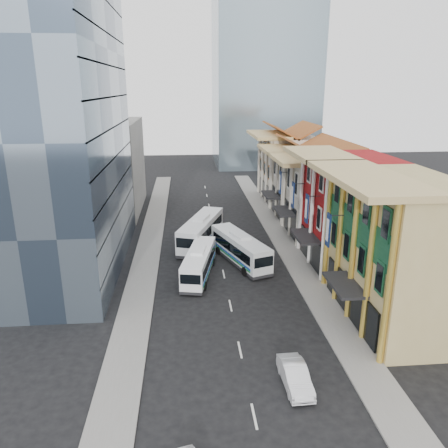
{
  "coord_description": "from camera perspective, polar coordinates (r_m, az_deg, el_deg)",
  "views": [
    {
      "loc": [
        -3.73,
        -27.36,
        19.04
      ],
      "look_at": [
        0.44,
        19.51,
        4.14
      ],
      "focal_mm": 35.0,
      "sensor_mm": 36.0,
      "label": 1
    }
  ],
  "objects": [
    {
      "name": "sedan_right",
      "position": [
        30.91,
        9.27,
        -19.01
      ],
      "size": [
        1.69,
        4.49,
        1.47
      ],
      "primitive_type": "imported",
      "rotation": [
        0.0,
        0.0,
        0.03
      ],
      "color": "silver",
      "rests_on": "ground"
    },
    {
      "name": "shophouse_cream_mid",
      "position": [
        66.8,
        10.47,
        5.14
      ],
      "size": [
        8.0,
        9.0,
        10.0
      ],
      "primitive_type": "cube",
      "color": "beige",
      "rests_on": "ground"
    },
    {
      "name": "office_tower",
      "position": [
        48.39,
        -21.43,
        11.6
      ],
      "size": [
        12.0,
        26.0,
        30.0
      ],
      "primitive_type": "cube",
      "color": "#405065",
      "rests_on": "ground"
    },
    {
      "name": "shophouse_cream_far",
      "position": [
        76.68,
        8.44,
        7.21
      ],
      "size": [
        8.0,
        12.0,
        11.0
      ],
      "primitive_type": "cube",
      "color": "beige",
      "rests_on": "ground"
    },
    {
      "name": "shophouse_cream_near",
      "position": [
        58.41,
        12.77,
        3.22
      ],
      "size": [
        8.0,
        9.0,
        10.0
      ],
      "primitive_type": "cube",
      "color": "beige",
      "rests_on": "ground"
    },
    {
      "name": "bus_right",
      "position": [
        48.96,
        2.11,
        -3.17
      ],
      "size": [
        5.97,
        10.92,
        3.43
      ],
      "primitive_type": null,
      "rotation": [
        0.0,
        0.0,
        0.34
      ],
      "color": "silver",
      "rests_on": "ground"
    },
    {
      "name": "office_block_far",
      "position": [
        71.46,
        -15.02,
        7.27
      ],
      "size": [
        10.0,
        18.0,
        14.0
      ],
      "primitive_type": "cube",
      "color": "gray",
      "rests_on": "ground"
    },
    {
      "name": "shophouse_tan",
      "position": [
        39.13,
        22.25,
        -3.26
      ],
      "size": [
        8.0,
        14.0,
        12.0
      ],
      "primitive_type": "cube",
      "color": "tan",
      "rests_on": "ground"
    },
    {
      "name": "bus_left_far",
      "position": [
        54.46,
        -3.0,
        -0.83
      ],
      "size": [
        6.42,
        11.89,
        3.73
      ],
      "primitive_type": null,
      "rotation": [
        0.0,
        0.0,
        -0.34
      ],
      "color": "silver",
      "rests_on": "ground"
    },
    {
      "name": "sidewalk_left",
      "position": [
        53.09,
        -9.91,
        -3.64
      ],
      "size": [
        3.0,
        90.0,
        0.15
      ],
      "primitive_type": "cube",
      "color": "slate",
      "rests_on": "ground"
    },
    {
      "name": "sidewalk_right",
      "position": [
        54.27,
        8.29,
        -3.08
      ],
      "size": [
        3.0,
        90.0,
        0.15
      ],
      "primitive_type": "cube",
      "color": "slate",
      "rests_on": "ground"
    },
    {
      "name": "shophouse_red",
      "position": [
        49.52,
        16.11,
        1.6
      ],
      "size": [
        8.0,
        10.0,
        12.0
      ],
      "primitive_type": "cube",
      "color": "maroon",
      "rests_on": "ground"
    },
    {
      "name": "ground",
      "position": [
        33.54,
        2.31,
        -17.03
      ],
      "size": [
        200.0,
        200.0,
        0.0
      ],
      "primitive_type": "plane",
      "color": "black",
      "rests_on": "ground"
    },
    {
      "name": "bus_left_near",
      "position": [
        45.55,
        -3.29,
        -5.04
      ],
      "size": [
        4.15,
        9.94,
        3.11
      ],
      "primitive_type": null,
      "rotation": [
        0.0,
        0.0,
        -0.2
      ],
      "color": "white",
      "rests_on": "ground"
    }
  ]
}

